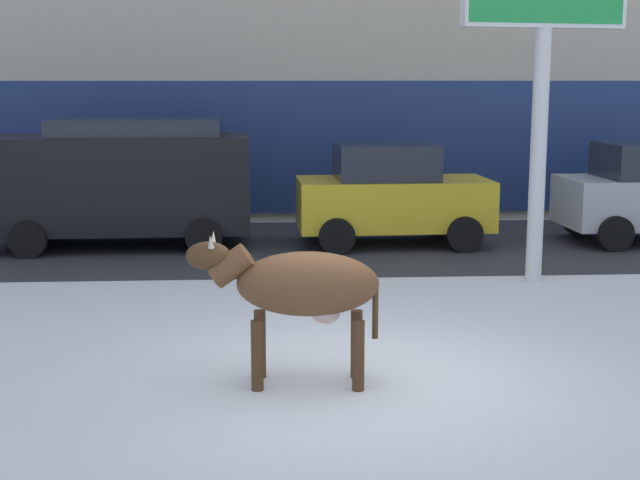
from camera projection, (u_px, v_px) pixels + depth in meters
ground_plane at (355, 379)px, 9.02m from camera, size 120.00×120.00×0.00m
road_strip at (315, 245)px, 16.40m from camera, size 60.00×5.60×0.01m
cow_brown at (301, 287)px, 8.71m from camera, size 1.91×0.69×1.54m
car_black_van at (123, 179)px, 16.09m from camera, size 4.65×2.22×2.32m
car_yellow_hatchback at (391, 195)px, 16.34m from camera, size 3.55×2.00×1.86m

